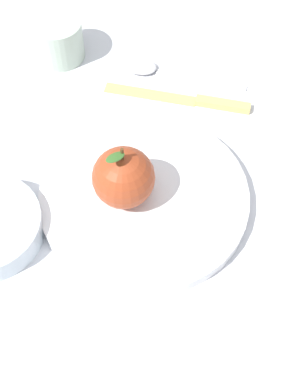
% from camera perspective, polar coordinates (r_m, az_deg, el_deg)
% --- Properties ---
extents(ground_plane, '(2.40, 2.40, 0.00)m').
position_cam_1_polar(ground_plane, '(0.68, 1.03, 1.39)').
color(ground_plane, silver).
extents(dinner_plate, '(0.26, 0.26, 0.02)m').
position_cam_1_polar(dinner_plate, '(0.65, -0.00, -0.45)').
color(dinner_plate, white).
rests_on(dinner_plate, ground_plane).
extents(apple, '(0.07, 0.07, 0.09)m').
position_cam_1_polar(apple, '(0.61, -2.00, 1.38)').
color(apple, '#9E3D1E').
rests_on(apple, dinner_plate).
extents(cup, '(0.07, 0.07, 0.06)m').
position_cam_1_polar(cup, '(0.81, -9.14, 15.93)').
color(cup, '#B2C6B2').
rests_on(cup, ground_plane).
extents(knife, '(0.12, 0.18, 0.01)m').
position_cam_1_polar(knife, '(0.76, 4.95, 9.77)').
color(knife, '#D8B766').
rests_on(knife, ground_plane).
extents(spoon, '(0.11, 0.17, 0.01)m').
position_cam_1_polar(spoon, '(0.80, 1.12, 12.97)').
color(spoon, silver).
rests_on(spoon, ground_plane).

